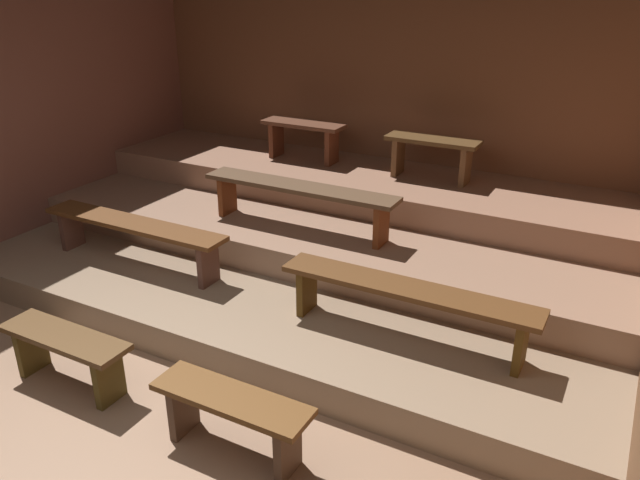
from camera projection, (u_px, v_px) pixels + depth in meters
name	position (u px, v px, depth m)	size (l,w,h in m)	color
ground	(277.00, 313.00, 4.99)	(5.94, 4.93, 0.08)	#8C674D
wall_back	(386.00, 101.00, 6.15)	(5.94, 0.06, 2.58)	brown
wall_left	(26.00, 114.00, 5.59)	(0.06, 4.93, 2.58)	brown
platform_lower	(310.00, 269.00, 5.37)	(5.14, 3.03, 0.24)	#8E735A
platform_middle	(337.00, 223.00, 5.68)	(5.14, 2.02, 0.24)	#916A53
platform_upper	(359.00, 184.00, 5.94)	(5.14, 1.12, 0.24)	#94674F
bench_floor_left	(66.00, 349.00, 3.96)	(0.92, 0.27, 0.38)	#55371B
bench_floor_right	(232.00, 411.00, 3.40)	(0.92, 0.27, 0.38)	brown
bench_lower_left	(134.00, 230.00, 5.05)	(1.72, 0.27, 0.38)	#5C3417
bench_lower_right	(407.00, 297.00, 4.02)	(1.72, 0.27, 0.38)	#573317
bench_middle_center	(299.00, 194.00, 5.13)	(1.71, 0.27, 0.38)	brown
bench_upper_left	(303.00, 133.00, 6.15)	(0.83, 0.27, 0.38)	brown
bench_upper_right	(432.00, 150.00, 5.58)	(0.83, 0.27, 0.38)	brown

